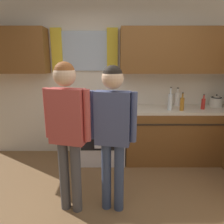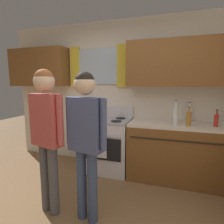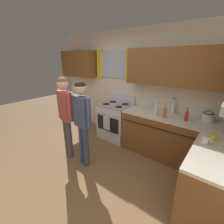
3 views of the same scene
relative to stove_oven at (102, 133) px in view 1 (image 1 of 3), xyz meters
The scene contains 10 objects.
back_wall_unit 1.12m from the stove_oven, 41.07° to the left, with size 4.60×0.42×2.60m.
kitchen_counter_run 1.77m from the stove_oven, 10.28° to the right, with size 2.15×1.78×0.90m.
stove_oven is the anchor object (origin of this frame).
bottle_tall_clear 1.23m from the stove_oven, ahead, with size 0.07×0.07×0.37m.
bottle_sauce_red 1.72m from the stove_oven, ahead, with size 0.06×0.06×0.25m.
bottle_milk_white 1.43m from the stove_oven, ahead, with size 0.08×0.08×0.31m.
bottle_oil_amber 1.38m from the stove_oven, ahead, with size 0.06×0.06×0.29m.
stovetop_kettle 2.02m from the stove_oven, ahead, with size 0.27×0.20×0.21m.
adult_left 1.40m from the stove_oven, 103.23° to the right, with size 0.50×0.25×1.66m.
adult_in_plaid 1.37m from the stove_oven, 81.87° to the right, with size 0.49×0.23×1.62m.
Camera 1 is at (-0.08, -1.73, 1.66)m, focal length 32.82 mm.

